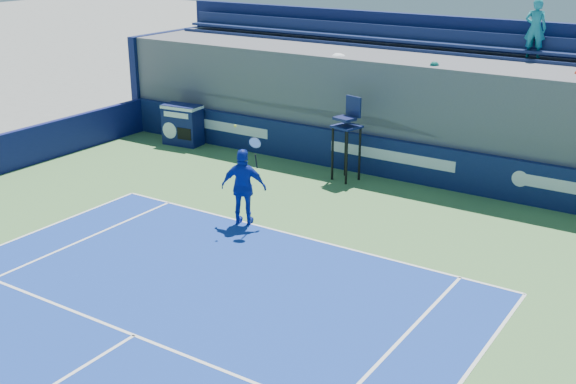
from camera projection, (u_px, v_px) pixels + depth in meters
The scene contains 5 objects.
back_hoarding at pixel (392, 159), 21.30m from camera, with size 20.40×0.21×1.20m.
match_clock at pixel (183, 124), 24.69m from camera, with size 1.38×0.85×1.40m.
umpire_chair at pixel (347, 130), 20.86m from camera, with size 0.85×0.85×2.48m.
tennis_player at pixel (244, 187), 17.79m from camera, with size 1.23×0.86×2.57m.
stadium_seating at pixel (422, 105), 22.49m from camera, with size 21.00×4.05×5.12m.
Camera 1 is at (8.59, -1.63, 6.89)m, focal length 45.00 mm.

